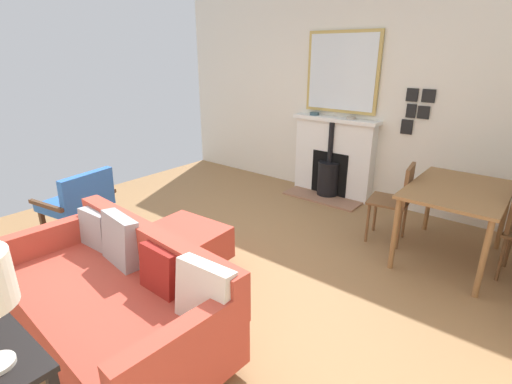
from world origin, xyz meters
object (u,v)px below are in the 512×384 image
(dining_chair_near_fireplace, at_px, (398,197))
(sofa, at_px, (116,296))
(fireplace, at_px, (332,162))
(ottoman, at_px, (186,244))
(mantel_bowl_far, at_px, (351,118))
(mantel_bowl_near, at_px, (314,113))
(dining_table, at_px, (457,197))
(armchair_accent, at_px, (80,200))

(dining_chair_near_fireplace, bearing_deg, sofa, -20.23)
(fireplace, relative_size, sofa, 0.63)
(sofa, xyz_separation_m, ottoman, (-0.93, -0.35, -0.09))
(ottoman, bearing_deg, dining_chair_near_fireplace, 142.69)
(mantel_bowl_far, bearing_deg, mantel_bowl_near, -90.00)
(mantel_bowl_near, xyz_separation_m, mantel_bowl_far, (-0.00, 0.56, -0.00))
(mantel_bowl_far, bearing_deg, dining_chair_near_fireplace, 49.32)
(sofa, xyz_separation_m, dining_table, (-2.68, 1.55, 0.32))
(sofa, bearing_deg, dining_table, 150.02)
(ottoman, distance_m, armchair_accent, 1.37)
(mantel_bowl_near, relative_size, ottoman, 0.18)
(fireplace, height_order, dining_chair_near_fireplace, fireplace)
(mantel_bowl_near, height_order, dining_chair_near_fireplace, mantel_bowl_near)
(sofa, height_order, armchair_accent, sofa)
(fireplace, height_order, mantel_bowl_far, mantel_bowl_far)
(mantel_bowl_far, xyz_separation_m, sofa, (3.55, 0.01, -0.80))
(armchair_accent, height_order, dining_chair_near_fireplace, dining_chair_near_fireplace)
(ottoman, bearing_deg, mantel_bowl_far, 172.69)
(sofa, bearing_deg, fireplace, -176.15)
(dining_table, relative_size, dining_chair_near_fireplace, 1.35)
(mantel_bowl_far, distance_m, dining_chair_near_fireplace, 1.46)
(sofa, height_order, dining_chair_near_fireplace, dining_chair_near_fireplace)
(mantel_bowl_near, xyz_separation_m, ottoman, (2.62, 0.22, -0.89))
(fireplace, distance_m, mantel_bowl_far, 0.68)
(sofa, relative_size, ottoman, 2.63)
(armchair_accent, relative_size, dining_table, 0.66)
(fireplace, relative_size, mantel_bowl_near, 9.41)
(mantel_bowl_near, bearing_deg, fireplace, 89.48)
(ottoman, xyz_separation_m, dining_chair_near_fireplace, (-1.76, 1.34, 0.27))
(fireplace, distance_m, dining_table, 1.99)
(fireplace, xyz_separation_m, mantel_bowl_near, (-0.00, -0.33, 0.65))
(ottoman, bearing_deg, fireplace, 177.59)
(ottoman, bearing_deg, mantel_bowl_near, -175.24)
(sofa, height_order, dining_table, sofa)
(mantel_bowl_far, relative_size, sofa, 0.06)
(mantel_bowl_near, relative_size, mantel_bowl_far, 1.07)
(fireplace, relative_size, dining_chair_near_fireplace, 1.41)
(mantel_bowl_far, bearing_deg, ottoman, -7.31)
(dining_chair_near_fireplace, bearing_deg, ottoman, -37.31)
(mantel_bowl_far, height_order, armchair_accent, mantel_bowl_far)
(dining_table, bearing_deg, mantel_bowl_near, -112.51)
(armchair_accent, bearing_deg, dining_table, 122.71)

